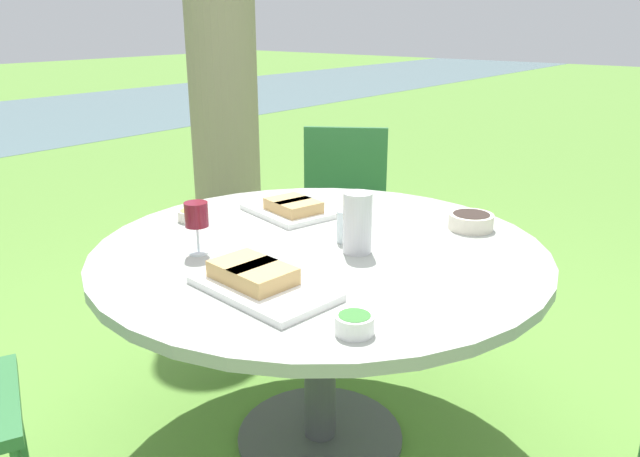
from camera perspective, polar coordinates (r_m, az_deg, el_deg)
name	(u,v)px	position (r m, az deg, el deg)	size (l,w,h in m)	color
ground_plane	(320,437)	(2.36, 0.00, -18.52)	(40.00, 40.00, 0.00)	#5B8C38
dining_table	(320,275)	(2.04, 0.00, -4.27)	(1.45, 1.45, 0.73)	#4C4C51
chair_near_right	(344,200)	(3.26, 2.18, 2.58)	(0.59, 0.60, 0.89)	#2D6B38
water_pitcher	(358,223)	(1.93, 3.45, 0.55)	(0.10, 0.09, 0.19)	silver
wine_glass	(196,217)	(1.94, -11.23, 1.07)	(0.07, 0.07, 0.17)	silver
platter_bread_main	(290,208)	(2.32, -2.72, 1.85)	(0.29, 0.37, 0.06)	white
platter_charcuterie	(258,280)	(1.69, -5.69, -4.73)	(0.27, 0.41, 0.07)	white
bowl_fries	(192,215)	(2.30, -11.63, 1.25)	(0.10, 0.10, 0.04)	beige
bowl_salad	(354,323)	(1.46, 3.16, -8.62)	(0.09, 0.09, 0.05)	white
bowl_olives	(471,220)	(2.22, 13.64, 0.72)	(0.15, 0.15, 0.05)	beige
cup_water_near	(346,226)	(2.03, 2.40, 0.22)	(0.06, 0.06, 0.11)	silver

